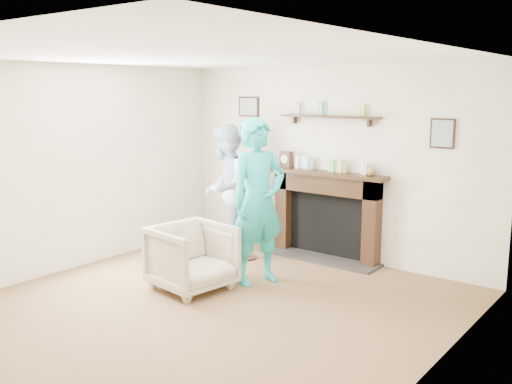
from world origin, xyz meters
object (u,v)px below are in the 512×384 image
man (226,249)px  woman (258,281)px  armchair (193,289)px  pedestal_table (246,207)px

man → woman: woman is taller
armchair → man: bearing=35.7°
woman → pedestal_table: bearing=68.5°
man → pedestal_table: 0.87m
armchair → pedestal_table: size_ratio=0.72×
armchair → man: size_ratio=0.47×
armchair → pedestal_table: 1.48m
man → woman: bearing=30.5°
woman → pedestal_table: 1.16m
man → woman: 1.44m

